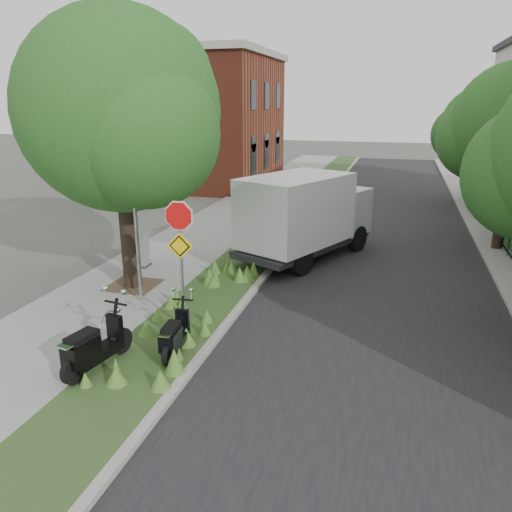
{
  "coord_description": "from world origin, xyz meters",
  "views": [
    {
      "loc": [
        3.27,
        -9.49,
        5.37
      ],
      "look_at": [
        -0.27,
        2.96,
        1.3
      ],
      "focal_mm": 35.0,
      "sensor_mm": 36.0,
      "label": 1
    }
  ],
  "objects_px": {
    "scooter_near": "(90,352)",
    "scooter_far": "(174,339)",
    "sign_assembly": "(180,239)",
    "box_truck": "(305,212)",
    "utility_cabinet": "(137,251)"
  },
  "relations": [
    {
      "from": "sign_assembly",
      "to": "box_truck",
      "type": "bearing_deg",
      "value": 75.68
    },
    {
      "from": "sign_assembly",
      "to": "scooter_far",
      "type": "relative_size",
      "value": 1.96
    },
    {
      "from": "scooter_near",
      "to": "utility_cabinet",
      "type": "xyz_separation_m",
      "value": [
        -2.45,
        6.35,
        0.06
      ]
    },
    {
      "from": "box_truck",
      "to": "sign_assembly",
      "type": "bearing_deg",
      "value": -104.32
    },
    {
      "from": "box_truck",
      "to": "utility_cabinet",
      "type": "bearing_deg",
      "value": -152.15
    },
    {
      "from": "scooter_far",
      "to": "box_truck",
      "type": "xyz_separation_m",
      "value": [
        1.32,
        7.96,
        1.15
      ]
    },
    {
      "from": "sign_assembly",
      "to": "scooter_near",
      "type": "bearing_deg",
      "value": -111.17
    },
    {
      "from": "scooter_far",
      "to": "utility_cabinet",
      "type": "distance_m",
      "value": 6.48
    },
    {
      "from": "sign_assembly",
      "to": "scooter_near",
      "type": "relative_size",
      "value": 1.67
    },
    {
      "from": "utility_cabinet",
      "to": "sign_assembly",
      "type": "bearing_deg",
      "value": -49.28
    },
    {
      "from": "scooter_far",
      "to": "utility_cabinet",
      "type": "bearing_deg",
      "value": 125.44
    },
    {
      "from": "sign_assembly",
      "to": "utility_cabinet",
      "type": "distance_m",
      "value": 5.46
    },
    {
      "from": "box_truck",
      "to": "utility_cabinet",
      "type": "distance_m",
      "value": 5.83
    },
    {
      "from": "scooter_near",
      "to": "scooter_far",
      "type": "height_order",
      "value": "scooter_near"
    },
    {
      "from": "scooter_far",
      "to": "scooter_near",
      "type": "bearing_deg",
      "value": -140.6
    }
  ]
}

